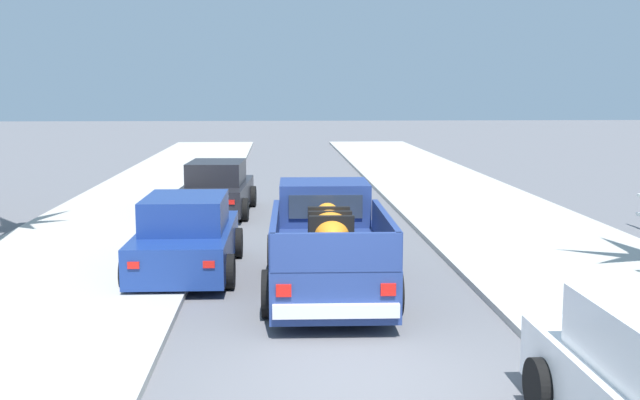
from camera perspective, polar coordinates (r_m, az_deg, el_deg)
ground_plane at (r=9.65m, az=2.71°, el=-13.44°), size 160.00×160.00×0.00m
sidewalk_left at (r=21.60m, az=-14.14°, el=-1.32°), size 4.99×60.00×0.12m
sidewalk_right at (r=22.04m, az=12.61°, el=-1.08°), size 4.99×60.00×0.12m
curb_left at (r=21.42m, az=-11.26°, el=-1.33°), size 0.16×60.00×0.10m
curb_right at (r=21.77m, az=9.83°, el=-1.14°), size 0.16×60.00×0.10m
pickup_truck at (r=13.52m, az=0.55°, el=-3.48°), size 2.29×5.25×1.80m
car_left_near at (r=22.16m, az=-7.76°, el=0.80°), size 2.19×4.33×1.54m
car_right_near at (r=15.07m, az=-10.02°, el=-2.77°), size 2.05×4.27×1.54m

